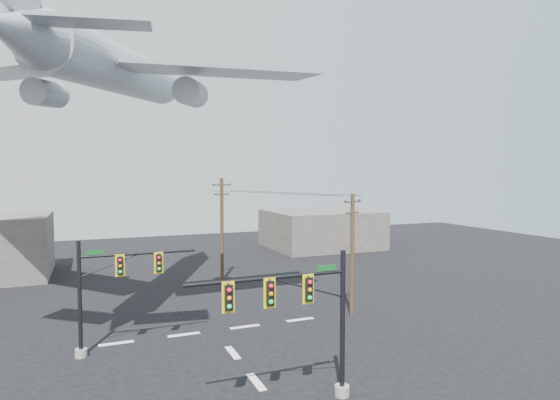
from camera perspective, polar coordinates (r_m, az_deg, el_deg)
name	(u,v)px	position (r m, az deg, el deg)	size (l,w,h in m)	color
lane_markings	(248,371)	(25.40, -3.96, -20.09)	(14.00, 21.20, 0.01)	silver
signal_mast_near	(306,318)	(20.89, 3.24, -14.22)	(7.45, 0.73, 6.65)	gray
signal_mast_far	(107,292)	(28.14, -20.36, -10.50)	(6.64, 0.71, 6.45)	gray
utility_pole_a	(352,252)	(33.54, 8.79, -6.30)	(1.68, 0.68, 8.67)	#4E3421
utility_pole_b	(222,227)	(44.09, -7.10, -3.32)	(1.94, 0.50, 9.66)	#4E3421
power_lines	(278,193)	(38.10, -0.26, 0.88)	(7.35, 13.97, 0.03)	black
airliner	(119,71)	(35.17, -19.00, 14.64)	(25.74, 28.17, 7.73)	#ABB1B8
building_right	(321,229)	(64.37, 5.03, -3.53)	(14.00, 12.00, 5.00)	#66625A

